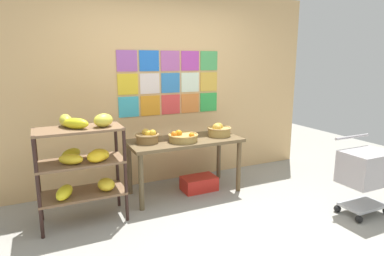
% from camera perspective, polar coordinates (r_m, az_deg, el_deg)
% --- Properties ---
extents(ground, '(9.38, 9.38, 0.00)m').
position_cam_1_polar(ground, '(3.39, 5.79, -18.29)').
color(ground, gray).
extents(back_wall_with_art, '(4.68, 0.07, 2.63)m').
position_cam_1_polar(back_wall_with_art, '(4.51, -5.23, 6.91)').
color(back_wall_with_art, tan).
rests_on(back_wall_with_art, ground).
extents(banana_shelf_unit, '(0.87, 0.50, 1.16)m').
position_cam_1_polar(banana_shelf_unit, '(3.56, -18.68, -5.05)').
color(banana_shelf_unit, black).
rests_on(banana_shelf_unit, ground).
extents(display_table, '(1.44, 0.64, 0.72)m').
position_cam_1_polar(display_table, '(4.14, -1.32, -3.27)').
color(display_table, brown).
rests_on(display_table, ground).
extents(fruit_basket_back_left, '(0.32, 0.32, 0.18)m').
position_cam_1_polar(fruit_basket_back_left, '(4.29, 4.77, -0.36)').
color(fruit_basket_back_left, '#AD8C48').
rests_on(fruit_basket_back_left, display_table).
extents(fruit_basket_left, '(0.37, 0.37, 0.15)m').
position_cam_1_polar(fruit_basket_left, '(4.00, -1.61, -1.59)').
color(fruit_basket_left, '#A98A48').
rests_on(fruit_basket_left, display_table).
extents(fruit_basket_right, '(0.30, 0.30, 0.16)m').
position_cam_1_polar(fruit_basket_right, '(3.98, -7.85, -1.54)').
color(fruit_basket_right, olive).
rests_on(fruit_basket_right, display_table).
extents(produce_crate_under_table, '(0.45, 0.28, 0.19)m').
position_cam_1_polar(produce_crate_under_table, '(4.37, 1.25, -9.74)').
color(produce_crate_under_table, red).
rests_on(produce_crate_under_table, ground).
extents(shopping_cart, '(0.55, 0.42, 0.86)m').
position_cam_1_polar(shopping_cart, '(4.08, 28.36, -6.58)').
color(shopping_cart, black).
rests_on(shopping_cart, ground).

